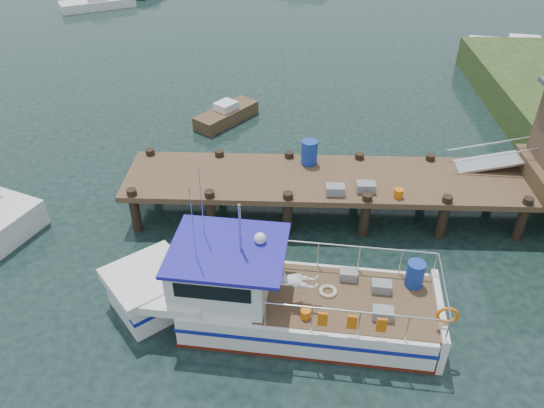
{
  "coord_description": "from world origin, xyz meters",
  "views": [
    {
      "loc": [
        -0.47,
        -15.16,
        10.92
      ],
      "look_at": [
        -1.0,
        -1.5,
        1.3
      ],
      "focal_mm": 35.0,
      "sensor_mm": 36.0,
      "label": 1
    }
  ],
  "objects_px": {
    "moored_c": "(524,48)",
    "dock": "(505,159)",
    "moored_rowboat": "(226,114)",
    "lobster_boat": "(266,297)",
    "moored_a": "(97,3)"
  },
  "relations": [
    {
      "from": "moored_c",
      "to": "dock",
      "type": "bearing_deg",
      "value": -91.53
    },
    {
      "from": "dock",
      "to": "moored_a",
      "type": "bearing_deg",
      "value": 130.37
    },
    {
      "from": "dock",
      "to": "moored_rowboat",
      "type": "bearing_deg",
      "value": 145.29
    },
    {
      "from": "lobster_boat",
      "to": "moored_c",
      "type": "xyz_separation_m",
      "value": [
        14.33,
        21.61,
        -0.44
      ]
    },
    {
      "from": "moored_a",
      "to": "lobster_boat",
      "type": "bearing_deg",
      "value": -73.73
    },
    {
      "from": "dock",
      "to": "lobster_boat",
      "type": "height_order",
      "value": "dock"
    },
    {
      "from": "lobster_boat",
      "to": "moored_a",
      "type": "distance_m",
      "value": 33.78
    },
    {
      "from": "moored_rowboat",
      "to": "moored_c",
      "type": "distance_m",
      "value": 19.31
    },
    {
      "from": "dock",
      "to": "lobster_boat",
      "type": "xyz_separation_m",
      "value": [
        -7.52,
        -5.1,
        -1.43
      ]
    },
    {
      "from": "dock",
      "to": "moored_rowboat",
      "type": "relative_size",
      "value": 5.11
    },
    {
      "from": "dock",
      "to": "moored_a",
      "type": "distance_m",
      "value": 33.59
    },
    {
      "from": "moored_rowboat",
      "to": "moored_c",
      "type": "xyz_separation_m",
      "value": [
        16.73,
        9.64,
        0.02
      ]
    },
    {
      "from": "lobster_boat",
      "to": "moored_a",
      "type": "height_order",
      "value": "lobster_boat"
    },
    {
      "from": "dock",
      "to": "moored_c",
      "type": "xyz_separation_m",
      "value": [
        6.81,
        16.52,
        -1.88
      ]
    },
    {
      "from": "dock",
      "to": "lobster_boat",
      "type": "distance_m",
      "value": 9.2
    }
  ]
}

